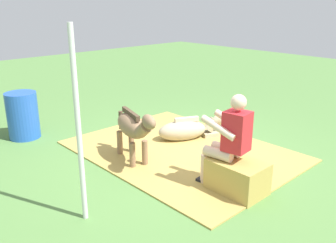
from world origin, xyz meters
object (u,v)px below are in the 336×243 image
object	(u,v)px
hay_bale	(237,177)
tent_pole_left	(78,128)
pony_lying	(187,129)
water_barrel	(23,115)
pony_standing	(133,127)
person_seated	(229,138)

from	to	relation	value
hay_bale	tent_pole_left	size ratio (longest dim) A/B	0.33
pony_lying	tent_pole_left	distance (m)	2.98
pony_lying	water_barrel	size ratio (longest dim) A/B	1.56
hay_bale	pony_standing	world-z (taller)	pony_standing
hay_bale	tent_pole_left	world-z (taller)	tent_pole_left
water_barrel	tent_pole_left	distance (m)	3.19
person_seated	pony_lying	distance (m)	1.92
pony_standing	water_barrel	xyz separation A→B (m)	(2.23, 0.79, -0.15)
pony_standing	pony_lying	bearing A→B (deg)	-85.15
tent_pole_left	hay_bale	bearing A→B (deg)	-114.84
pony_standing	water_barrel	size ratio (longest dim) A/B	1.56
person_seated	tent_pole_left	bearing A→B (deg)	69.40
hay_bale	water_barrel	bearing A→B (deg)	17.21
hay_bale	tent_pole_left	bearing A→B (deg)	65.16
tent_pole_left	pony_standing	bearing A→B (deg)	-58.85
tent_pole_left	pony_lying	bearing A→B (deg)	-70.67
hay_bale	person_seated	xyz separation A→B (m)	(0.16, 0.01, 0.50)
pony_standing	person_seated	bearing A→B (deg)	-165.13
water_barrel	tent_pole_left	xyz separation A→B (m)	(-3.06, 0.58, 0.68)
person_seated	tent_pole_left	world-z (taller)	tent_pole_left
water_barrel	tent_pole_left	bearing A→B (deg)	169.26
hay_bale	water_barrel	size ratio (longest dim) A/B	0.85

